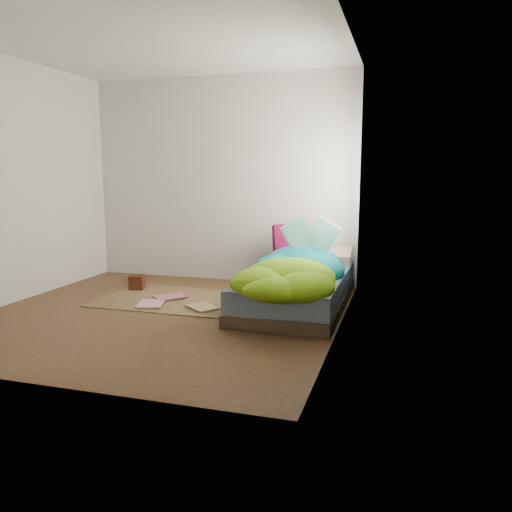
{
  "coord_description": "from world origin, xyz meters",
  "views": [
    {
      "loc": [
        2.27,
        -4.33,
        1.38
      ],
      "look_at": [
        0.76,
        0.75,
        0.5
      ],
      "focal_mm": 35.0,
      "sensor_mm": 36.0,
      "label": 1
    }
  ],
  "objects_px": {
    "pillow_magenta": "(292,243)",
    "wooden_box": "(137,282)",
    "bed": "(297,290)",
    "open_book": "(311,226)",
    "floor_book_b": "(166,295)",
    "floor_book_a": "(138,304)"
  },
  "relations": [
    {
      "from": "pillow_magenta",
      "to": "bed",
      "type": "bearing_deg",
      "value": -100.33
    },
    {
      "from": "floor_book_a",
      "to": "pillow_magenta",
      "type": "bearing_deg",
      "value": 25.66
    },
    {
      "from": "floor_book_a",
      "to": "floor_book_b",
      "type": "distance_m",
      "value": 0.45
    },
    {
      "from": "wooden_box",
      "to": "floor_book_b",
      "type": "xyz_separation_m",
      "value": [
        0.5,
        -0.23,
        -0.07
      ]
    },
    {
      "from": "wooden_box",
      "to": "bed",
      "type": "bearing_deg",
      "value": -4.28
    },
    {
      "from": "pillow_magenta",
      "to": "open_book",
      "type": "xyz_separation_m",
      "value": [
        0.32,
        -0.53,
        0.27
      ]
    },
    {
      "from": "bed",
      "to": "open_book",
      "type": "relative_size",
      "value": 3.9
    },
    {
      "from": "open_book",
      "to": "wooden_box",
      "type": "bearing_deg",
      "value": 170.38
    },
    {
      "from": "wooden_box",
      "to": "pillow_magenta",
      "type": "bearing_deg",
      "value": 17.84
    },
    {
      "from": "pillow_magenta",
      "to": "wooden_box",
      "type": "height_order",
      "value": "pillow_magenta"
    },
    {
      "from": "pillow_magenta",
      "to": "wooden_box",
      "type": "bearing_deg",
      "value": 170.86
    },
    {
      "from": "wooden_box",
      "to": "floor_book_b",
      "type": "distance_m",
      "value": 0.55
    },
    {
      "from": "bed",
      "to": "open_book",
      "type": "distance_m",
      "value": 0.7
    },
    {
      "from": "pillow_magenta",
      "to": "floor_book_a",
      "type": "height_order",
      "value": "pillow_magenta"
    },
    {
      "from": "bed",
      "to": "wooden_box",
      "type": "bearing_deg",
      "value": 175.72
    },
    {
      "from": "pillow_magenta",
      "to": "open_book",
      "type": "height_order",
      "value": "open_book"
    },
    {
      "from": "pillow_magenta",
      "to": "floor_book_a",
      "type": "distance_m",
      "value": 1.92
    },
    {
      "from": "open_book",
      "to": "floor_book_b",
      "type": "height_order",
      "value": "open_book"
    },
    {
      "from": "wooden_box",
      "to": "floor_book_b",
      "type": "relative_size",
      "value": 0.5
    },
    {
      "from": "bed",
      "to": "floor_book_a",
      "type": "relative_size",
      "value": 5.7
    },
    {
      "from": "bed",
      "to": "wooden_box",
      "type": "xyz_separation_m",
      "value": [
        -1.98,
        0.15,
        -0.07
      ]
    },
    {
      "from": "pillow_magenta",
      "to": "wooden_box",
      "type": "xyz_separation_m",
      "value": [
        -1.77,
        -0.57,
        -0.47
      ]
    }
  ]
}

